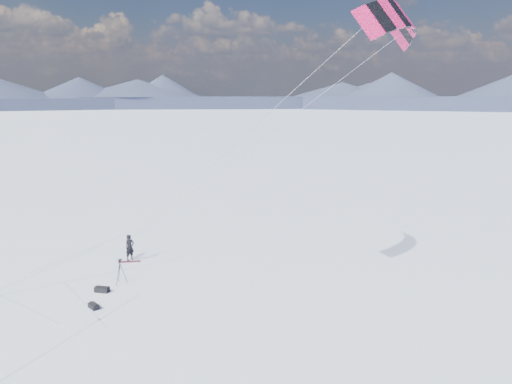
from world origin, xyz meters
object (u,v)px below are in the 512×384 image
Objects in this scene: snowboard at (129,262)px; gear_bag_a at (102,289)px; snowkiter at (130,260)px; tripod at (120,268)px; gear_bag_b at (94,306)px.

snowboard is 1.66× the size of gear_bag_a.
snowkiter is at bearing 99.61° from gear_bag_a.
tripod reaches higher than snowkiter.
gear_bag_a reaches higher than gear_bag_b.
gear_bag_b is at bearing -99.32° from snowboard.
snowkiter reaches higher than snowboard.
snowboard is 0.98× the size of tripod.
snowboard is 4.89m from gear_bag_a.
snowboard is at bearing 93.32° from tripod.
snowkiter is at bearing 92.91° from tripod.
tripod is 2.00× the size of gear_bag_b.
snowboard is (0.20, -0.28, 0.02)m from snowkiter.
gear_bag_b is at bearing -101.75° from tripod.
tripod is 1.63m from gear_bag_a.
snowkiter is 4.10m from tripod.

